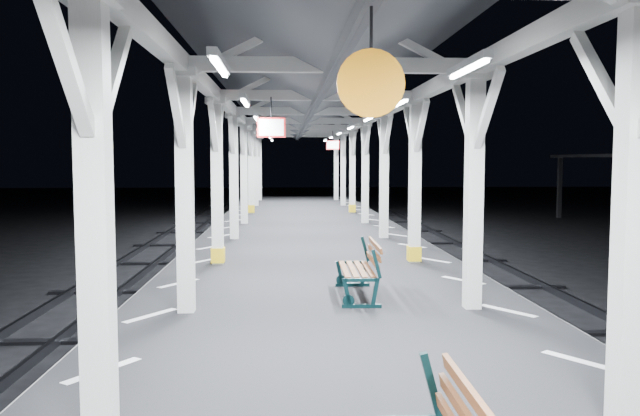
{
  "coord_description": "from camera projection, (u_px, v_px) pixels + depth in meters",
  "views": [
    {
      "loc": [
        -0.62,
        -10.56,
        3.09
      ],
      "look_at": [
        0.01,
        1.01,
        2.2
      ],
      "focal_mm": 35.0,
      "sensor_mm": 36.0,
      "label": 1
    }
  ],
  "objects": [
    {
      "name": "ground",
      "position": [
        323.0,
        339.0,
        10.79
      ],
      "size": [
        120.0,
        120.0,
        0.0
      ],
      "primitive_type": "plane",
      "color": "black",
      "rests_on": "ground"
    },
    {
      "name": "platform",
      "position": [
        323.0,
        311.0,
        10.75
      ],
      "size": [
        6.0,
        50.0,
        1.0
      ],
      "primitive_type": "cube",
      "color": "black",
      "rests_on": "ground"
    },
    {
      "name": "hazard_stripes_left",
      "position": [
        179.0,
        283.0,
        10.58
      ],
      "size": [
        1.0,
        48.0,
        0.01
      ],
      "primitive_type": "cube",
      "color": "silver",
      "rests_on": "platform"
    },
    {
      "name": "hazard_stripes_right",
      "position": [
        463.0,
        280.0,
        10.84
      ],
      "size": [
        1.0,
        48.0,
        0.01
      ],
      "primitive_type": "cube",
      "color": "silver",
      "rests_on": "platform"
    },
    {
      "name": "track_left",
      "position": [
        27.0,
        339.0,
        10.51
      ],
      "size": [
        2.2,
        60.0,
        0.16
      ],
      "color": "#2D2D33",
      "rests_on": "ground"
    },
    {
      "name": "track_right",
      "position": [
        604.0,
        330.0,
        11.05
      ],
      "size": [
        2.2,
        60.0,
        0.16
      ],
      "color": "#2D2D33",
      "rests_on": "ground"
    },
    {
      "name": "canopy",
      "position": [
        323.0,
        72.0,
        10.42
      ],
      "size": [
        5.4,
        49.0,
        4.65
      ],
      "color": "silver",
      "rests_on": "platform"
    },
    {
      "name": "bench_mid",
      "position": [
        363.0,
        267.0,
        9.54
      ],
      "size": [
        0.62,
        1.57,
        0.85
      ],
      "rotation": [
        0.0,
        0.0,
        -0.02
      ],
      "color": "black",
      "rests_on": "platform"
    }
  ]
}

